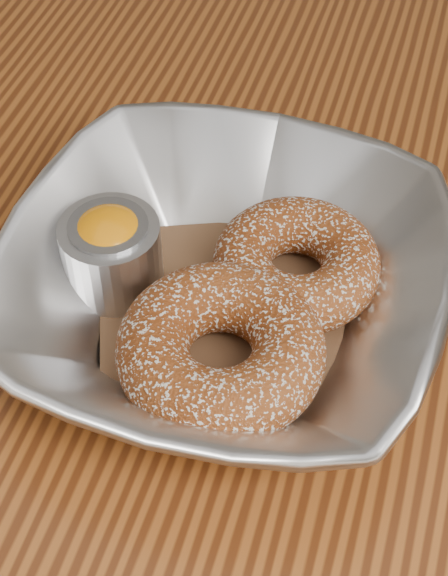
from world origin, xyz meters
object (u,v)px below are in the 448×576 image
(table, at_px, (361,422))
(serving_bowl, at_px, (224,287))
(donut_front, at_px, (221,349))
(ramekin, at_px, (111,251))
(donut_back, at_px, (296,263))

(table, relative_size, serving_bowl, 4.78)
(table, relative_size, donut_front, 10.56)
(table, xyz_separation_m, serving_bowl, (-0.09, -0.02, 0.13))
(serving_bowl, bearing_deg, donut_front, -75.57)
(serving_bowl, bearing_deg, ramekin, 176.88)
(table, bearing_deg, donut_back, 165.83)
(table, height_order, donut_front, donut_front)
(donut_back, bearing_deg, table, -14.17)
(table, distance_m, donut_front, 0.16)
(donut_front, height_order, ramekin, ramekin)
(serving_bowl, relative_size, donut_back, 2.55)
(serving_bowl, xyz_separation_m, ramekin, (-0.07, 0.00, 0.00))
(donut_front, xyz_separation_m, ramekin, (-0.08, 0.05, 0.01))
(donut_back, xyz_separation_m, ramekin, (-0.10, -0.03, 0.01))
(table, height_order, ramekin, ramekin)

